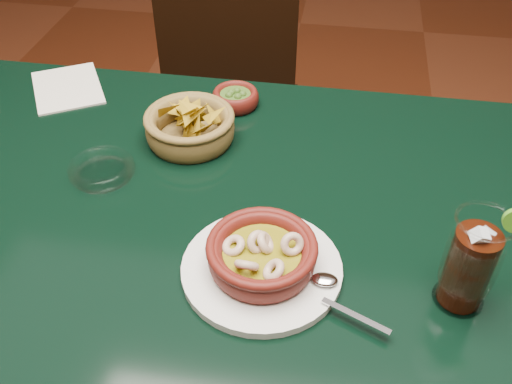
% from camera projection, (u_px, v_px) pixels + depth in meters
% --- Properties ---
extents(dining_table, '(1.20, 0.80, 0.75)m').
position_uv_depth(dining_table, '(178.00, 245.00, 0.99)').
color(dining_table, black).
rests_on(dining_table, ground).
extents(dining_chair, '(0.48, 0.48, 0.91)m').
position_uv_depth(dining_chair, '(227.00, 100.00, 1.62)').
color(dining_chair, black).
rests_on(dining_chair, ground).
extents(shrimp_plate, '(0.29, 0.23, 0.07)m').
position_uv_depth(shrimp_plate, '(262.00, 258.00, 0.79)').
color(shrimp_plate, silver).
rests_on(shrimp_plate, dining_table).
extents(chip_basket, '(0.20, 0.20, 0.11)m').
position_uv_depth(chip_basket, '(190.00, 127.00, 1.03)').
color(chip_basket, olive).
rests_on(chip_basket, dining_table).
extents(guacamole_ramekin, '(0.11, 0.11, 0.04)m').
position_uv_depth(guacamole_ramekin, '(235.00, 98.00, 1.13)').
color(guacamole_ramekin, '#4B110C').
rests_on(guacamole_ramekin, dining_table).
extents(cola_drink, '(0.15, 0.15, 0.17)m').
position_uv_depth(cola_drink, '(471.00, 263.00, 0.73)').
color(cola_drink, white).
rests_on(cola_drink, dining_table).
extents(glass_ashtray, '(0.12, 0.12, 0.03)m').
position_uv_depth(glass_ashtray, '(102.00, 170.00, 0.97)').
color(glass_ashtray, white).
rests_on(glass_ashtray, dining_table).
extents(paper_menu, '(0.20, 0.22, 0.00)m').
position_uv_depth(paper_menu, '(67.00, 88.00, 1.19)').
color(paper_menu, beige).
rests_on(paper_menu, dining_table).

